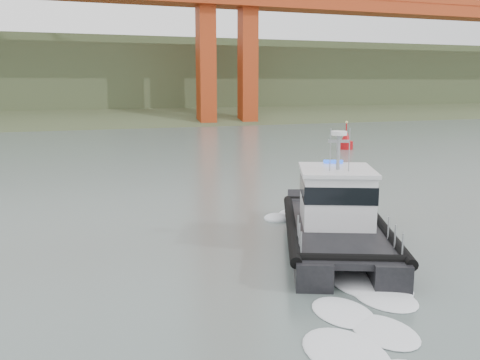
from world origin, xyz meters
name	(u,v)px	position (x,y,z in m)	size (l,w,h in m)	color
ground	(304,265)	(0.00, 0.00, 0.00)	(400.00, 400.00, 0.00)	slate
headlands	(83,85)	(0.00, 125.50, 7.05)	(500.00, 105.36, 27.12)	#394829
patrol_boat	(336,217)	(2.55, 1.89, 1.38)	(8.30, 12.05, 5.51)	black
nav_buoy	(346,141)	(22.62, 34.34, 0.90)	(1.64, 1.64, 3.41)	#A90B10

